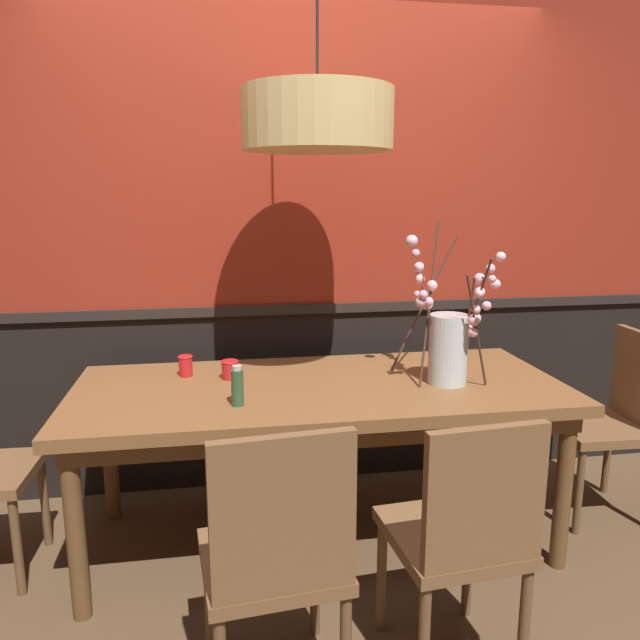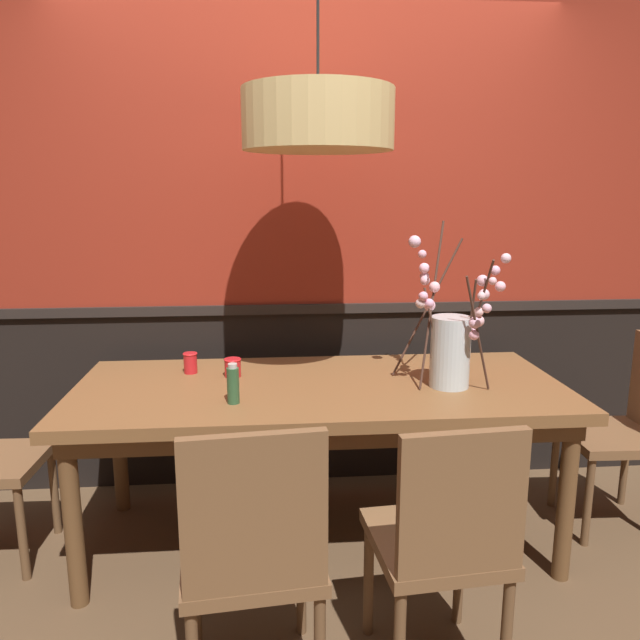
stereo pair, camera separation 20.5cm
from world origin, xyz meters
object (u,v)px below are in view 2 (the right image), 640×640
at_px(chair_near_side_left, 253,550).
at_px(pendant_lamp, 318,120).
at_px(chair_far_side_right, 367,371).
at_px(vase_with_blossoms, 451,344).
at_px(candle_holder_nearer_center, 190,363).
at_px(chair_near_side_right, 444,538).
at_px(chair_head_east_end, 629,423).
at_px(condiment_bottle, 233,384).
at_px(chair_far_side_left, 249,379).
at_px(candle_holder_nearer_edge, 233,367).
at_px(dining_table, 320,402).

relative_size(chair_near_side_left, pendant_lamp, 0.81).
xyz_separation_m(chair_far_side_right, vase_with_blossoms, (0.20, -0.96, 0.40)).
xyz_separation_m(candle_holder_nearer_center, pendant_lamp, (0.58, -0.19, 1.06)).
height_order(chair_near_side_right, vase_with_blossoms, vase_with_blossoms).
height_order(chair_head_east_end, chair_far_side_right, chair_far_side_right).
relative_size(condiment_bottle, pendant_lamp, 0.14).
relative_size(chair_far_side_right, chair_far_side_left, 1.06).
height_order(chair_far_side_left, chair_near_side_left, chair_near_side_left).
distance_m(chair_far_side_right, pendant_lamp, 1.63).
height_order(vase_with_blossoms, condiment_bottle, vase_with_blossoms).
bearing_deg(candle_holder_nearer_edge, candle_holder_nearer_center, 159.50).
relative_size(chair_head_east_end, candle_holder_nearer_center, 9.51).
bearing_deg(pendant_lamp, candle_holder_nearer_center, 162.09).
relative_size(candle_holder_nearer_center, pendant_lamp, 0.08).
relative_size(chair_head_east_end, pendant_lamp, 0.79).
bearing_deg(pendant_lamp, chair_near_side_left, -106.73).
bearing_deg(dining_table, condiment_bottle, -149.43).
bearing_deg(candle_holder_nearer_center, chair_far_side_right, 35.63).
height_order(chair_far_side_right, pendant_lamp, pendant_lamp).
bearing_deg(chair_near_side_left, dining_table, 72.36).
distance_m(chair_far_side_right, candle_holder_nearer_edge, 1.09).
xyz_separation_m(dining_table, chair_near_side_left, (-0.28, -0.88, -0.15)).
distance_m(chair_near_side_right, candle_holder_nearer_edge, 1.26).
height_order(dining_table, candle_holder_nearer_center, candle_holder_nearer_center).
distance_m(chair_head_east_end, chair_near_side_right, 1.45).
distance_m(chair_near_side_right, pendant_lamp, 1.65).
bearing_deg(chair_far_side_right, condiment_bottle, -123.03).
bearing_deg(chair_far_side_right, candle_holder_nearer_edge, -134.77).
distance_m(dining_table, vase_with_blossoms, 0.62).
height_order(chair_far_side_right, vase_with_blossoms, vase_with_blossoms).
xyz_separation_m(dining_table, chair_near_side_right, (0.31, -0.87, -0.15)).
height_order(chair_near_side_left, candle_holder_nearer_center, chair_near_side_left).
height_order(dining_table, chair_far_side_right, chair_far_side_right).
distance_m(chair_head_east_end, vase_with_blossoms, 1.00).
height_order(chair_far_side_right, chair_near_side_right, chair_far_side_right).
distance_m(chair_near_side_right, candle_holder_nearer_center, 1.44).
distance_m(dining_table, pendant_lamp, 1.19).
bearing_deg(chair_far_side_right, chair_head_east_end, -38.32).
distance_m(vase_with_blossoms, candle_holder_nearer_edge, 0.98).
relative_size(chair_far_side_left, condiment_bottle, 5.48).
bearing_deg(candle_holder_nearer_edge, vase_with_blossoms, -12.75).
relative_size(chair_far_side_left, chair_near_side_left, 0.96).
relative_size(candle_holder_nearer_center, candle_holder_nearer_edge, 1.14).
height_order(chair_far_side_right, chair_far_side_left, chair_far_side_right).
bearing_deg(condiment_bottle, candle_holder_nearer_edge, 93.45).
bearing_deg(candle_holder_nearer_edge, chair_near_side_right, -55.24).
bearing_deg(candle_holder_nearer_center, chair_near_side_right, -50.32).
height_order(dining_table, chair_near_side_left, chair_near_side_left).
distance_m(dining_table, candle_holder_nearer_edge, 0.43).
relative_size(chair_head_east_end, condiment_bottle, 5.61).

